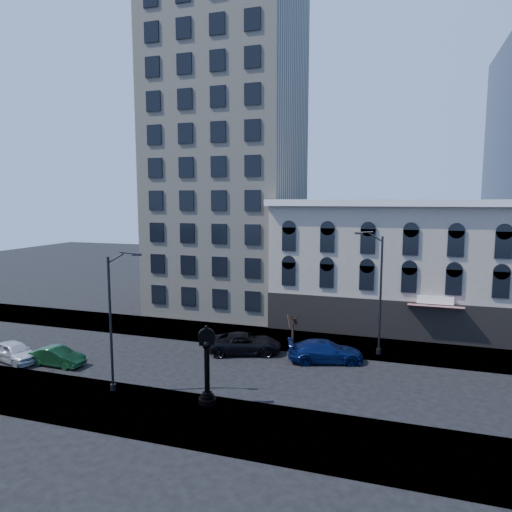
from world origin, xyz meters
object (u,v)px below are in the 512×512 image
(street_lamp_near, at_px, (119,285))
(street_clock, at_px, (207,368))
(car_near_b, at_px, (58,356))
(car_near_a, at_px, (15,352))

(street_lamp_near, bearing_deg, street_clock, -9.93)
(car_near_b, bearing_deg, street_lamp_near, -109.13)
(car_near_a, relative_size, car_near_b, 1.08)
(car_near_b, bearing_deg, street_clock, -100.59)
(street_clock, height_order, car_near_b, street_clock)
(street_lamp_near, relative_size, car_near_a, 2.02)
(street_lamp_near, distance_m, car_near_b, 10.29)
(street_clock, distance_m, car_near_b, 13.86)
(street_lamp_near, bearing_deg, car_near_b, 150.01)
(street_clock, bearing_deg, car_near_a, 147.56)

